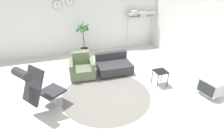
# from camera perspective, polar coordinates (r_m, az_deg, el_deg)

# --- Properties ---
(ground_plane) EXTENTS (12.00, 12.00, 0.00)m
(ground_plane) POSITION_cam_1_polar(r_m,az_deg,el_deg) (5.26, -3.55, -6.27)
(ground_plane) COLOR silver
(wall_back) EXTENTS (12.00, 0.09, 2.80)m
(wall_back) POSITION_cam_1_polar(r_m,az_deg,el_deg) (7.64, -10.12, 15.99)
(wall_back) COLOR white
(wall_back) RESTS_ON ground_plane
(wall_right) EXTENTS (0.06, 12.00, 2.80)m
(wall_right) POSITION_cam_1_polar(r_m,az_deg,el_deg) (6.33, 28.43, 10.49)
(wall_right) COLOR white
(wall_right) RESTS_ON ground_plane
(round_rug) EXTENTS (2.51, 2.51, 0.01)m
(round_rug) POSITION_cam_1_polar(r_m,az_deg,el_deg) (5.03, -1.90, -8.07)
(round_rug) COLOR slate
(round_rug) RESTS_ON ground_plane
(lounge_chair) EXTENTS (1.07, 0.99, 1.29)m
(lounge_chair) POSITION_cam_1_polar(r_m,az_deg,el_deg) (4.39, -23.03, -4.86)
(lounge_chair) COLOR #BCBCC1
(lounge_chair) RESTS_ON ground_plane
(armchair_red) EXTENTS (0.85, 0.86, 0.76)m
(armchair_red) POSITION_cam_1_polar(r_m,az_deg,el_deg) (5.89, -9.81, 0.53)
(armchair_red) COLOR silver
(armchair_red) RESTS_ON ground_plane
(couch_low) EXTENTS (1.16, 0.93, 0.61)m
(couch_low) POSITION_cam_1_polar(r_m,az_deg,el_deg) (6.12, 0.47, 1.54)
(couch_low) COLOR black
(couch_low) RESTS_ON ground_plane
(side_table) EXTENTS (0.38, 0.38, 0.49)m
(side_table) POSITION_cam_1_polar(r_m,az_deg,el_deg) (5.42, 15.56, -0.94)
(side_table) COLOR black
(side_table) RESTS_ON ground_plane
(crt_television) EXTENTS (0.57, 0.61, 0.49)m
(crt_television) POSITION_cam_1_polar(r_m,az_deg,el_deg) (5.58, 29.68, -4.95)
(crt_television) COLOR #B7B7B7
(crt_television) RESTS_ON ground_plane
(potted_plant) EXTENTS (0.66, 0.63, 1.43)m
(potted_plant) POSITION_cam_1_polar(r_m,az_deg,el_deg) (7.40, -9.13, 9.08)
(potted_plant) COLOR silver
(potted_plant) RESTS_ON ground_plane
(shelf_unit) EXTENTS (1.24, 0.28, 1.82)m
(shelf_unit) POSITION_cam_1_polar(r_m,az_deg,el_deg) (8.09, 9.27, 17.33)
(shelf_unit) COLOR #BCBCC1
(shelf_unit) RESTS_ON ground_plane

